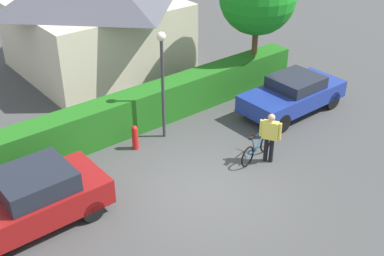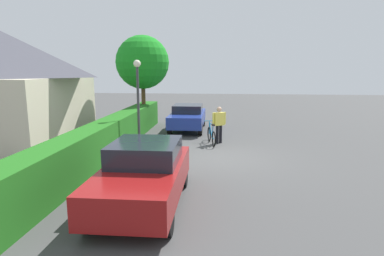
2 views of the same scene
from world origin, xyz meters
name	(u,v)px [view 1 (image 1 of 2)]	position (x,y,z in m)	size (l,w,h in m)	color
ground_plane	(207,190)	(0.00, 0.00, 0.00)	(60.00, 60.00, 0.00)	#434343
hedge_row	(126,114)	(0.00, 4.09, 0.65)	(14.63, 0.90, 1.30)	#1F6519
house_distant	(95,10)	(2.06, 9.50, 2.50)	(6.34, 6.18, 4.87)	beige
parked_car_near	(28,201)	(-4.35, 1.64, 0.76)	(4.00, 1.82, 1.49)	maroon
parked_car_far	(293,94)	(5.35, 1.64, 0.70)	(3.94, 1.72, 1.33)	navy
bicycle	(257,148)	(2.21, 0.26, 0.37)	(1.67, 0.58, 0.94)	black
person_rider	(270,134)	(2.37, -0.06, 0.93)	(0.40, 0.58, 1.60)	black
street_lamp	(162,70)	(0.80, 3.08, 2.35)	(0.28, 0.28, 3.55)	#38383D
fire_hydrant	(135,137)	(-0.35, 3.03, 0.41)	(0.20, 0.20, 0.81)	red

